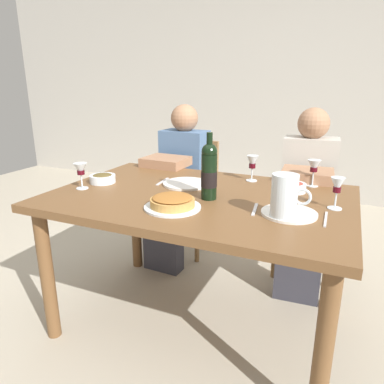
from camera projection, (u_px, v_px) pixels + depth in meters
The scene contains 22 objects.
ground_plane at pixel (199, 321), 2.03m from camera, with size 8.00×8.00×0.00m, color #B2A893.
back_wall at pixel (292, 74), 3.96m from camera, with size 8.00×0.10×2.80m, color #B2ADA3.
dining_table at pixel (199, 212), 1.83m from camera, with size 1.50×1.00×0.76m.
wine_bottle at pixel (209, 171), 1.70m from camera, with size 0.08×0.08×0.33m.
water_pitcher at pixel (284, 200), 1.46m from camera, with size 0.16×0.11×0.19m.
baked_tart at pixel (172, 202), 1.60m from camera, with size 0.26×0.26×0.06m.
salad_bowl at pixel (293, 187), 1.85m from camera, with size 0.13×0.13×0.05m.
olive_bowl at pixel (103, 178), 2.02m from camera, with size 0.15×0.15×0.05m.
wine_glass_left_diner at pixel (81, 170), 1.88m from camera, with size 0.07×0.07×0.14m.
wine_glass_right_diner at pixel (337, 187), 1.57m from camera, with size 0.06×0.06×0.15m.
wine_glass_centre at pixel (252, 163), 2.03m from camera, with size 0.07×0.07×0.15m.
wine_glass_spare at pixel (314, 167), 1.93m from camera, with size 0.07×0.07×0.15m.
dinner_plate_left_setting at pixel (186, 184), 1.98m from camera, with size 0.26×0.26×0.01m, color white.
dinner_plate_right_setting at pixel (289, 213), 1.53m from camera, with size 0.24×0.24×0.01m, color white.
fork_left_setting at pixel (163, 181), 2.04m from camera, with size 0.16×0.01×0.01m, color silver.
knife_left_setting at pixel (211, 187), 1.92m from camera, with size 0.18×0.01×0.01m, color silver.
knife_right_setting at pixel (326, 219), 1.47m from camera, with size 0.18×0.01×0.01m, color silver.
spoon_right_setting at pixel (255, 209), 1.59m from camera, with size 0.16×0.01×0.01m, color silver.
chair_left at pixel (192, 188), 2.85m from camera, with size 0.42×0.42×0.87m.
diner_left at pixel (178, 181), 2.62m from camera, with size 0.35×0.51×1.16m.
chair_right at pixel (307, 202), 2.52m from camera, with size 0.43×0.43×0.87m.
diner_right at pixel (306, 195), 2.27m from camera, with size 0.35×0.52×1.16m.
Camera 1 is at (0.66, -1.59, 1.30)m, focal length 33.13 mm.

